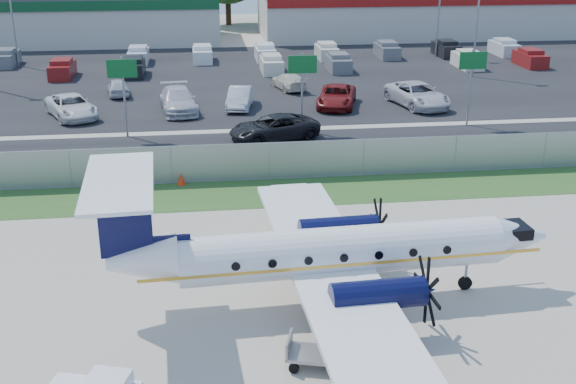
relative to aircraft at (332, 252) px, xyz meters
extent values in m
plane|color=#B7AD9B|center=(-0.90, -0.97, -1.94)|extent=(170.00, 170.00, 0.00)
cube|color=#2D561E|center=(-0.90, 11.03, -1.93)|extent=(170.00, 4.00, 0.02)
cube|color=black|center=(-0.90, 18.03, -1.92)|extent=(170.00, 8.00, 0.02)
cube|color=black|center=(-0.90, 39.03, -1.92)|extent=(170.00, 32.00, 0.02)
cube|color=gray|center=(-0.90, 13.03, -0.94)|extent=(120.00, 0.02, 1.90)
cube|color=gray|center=(-0.90, 13.03, 0.04)|extent=(120.00, 0.06, 0.06)
cube|color=gray|center=(-0.90, 13.03, -1.89)|extent=(120.00, 0.06, 0.06)
cube|color=beige|center=(-24.90, 61.03, 0.56)|extent=(46.00, 12.00, 5.00)
cube|color=beige|center=(25.10, 61.03, 0.56)|extent=(44.00, 12.00, 5.00)
cube|color=maroon|center=(25.10, 54.93, 2.56)|extent=(44.00, 0.20, 1.00)
cylinder|color=gray|center=(-8.90, 22.03, 0.56)|extent=(0.14, 0.14, 5.00)
cube|color=#0C5923|center=(-8.90, 21.88, 2.36)|extent=(1.80, 0.08, 1.10)
cylinder|color=gray|center=(2.10, 22.03, 0.56)|extent=(0.14, 0.14, 5.00)
cube|color=#0C5923|center=(2.10, 21.88, 2.36)|extent=(1.80, 0.08, 1.10)
cylinder|color=gray|center=(13.10, 22.03, 0.56)|extent=(0.14, 0.14, 5.00)
cube|color=#0C5923|center=(13.10, 21.88, 2.36)|extent=(1.80, 0.08, 1.10)
cylinder|color=gray|center=(19.10, 37.03, 2.56)|extent=(0.18, 0.18, 9.00)
cylinder|color=gray|center=(-20.90, 47.03, 2.56)|extent=(0.18, 0.18, 9.00)
cylinder|color=gray|center=(19.10, 47.03, 2.56)|extent=(0.18, 0.18, 9.00)
cylinder|color=white|center=(0.36, 0.02, 0.00)|extent=(11.33, 2.28, 1.71)
cone|color=white|center=(6.97, 0.35, 0.00)|extent=(2.06, 1.81, 1.71)
cone|color=white|center=(-6.43, -0.33, 0.18)|extent=(2.42, 1.83, 1.71)
cube|color=black|center=(6.79, 0.34, 0.31)|extent=(0.87, 1.21, 0.41)
cube|color=white|center=(-0.09, 0.00, -0.50)|extent=(3.68, 15.97, 0.20)
cylinder|color=black|center=(1.03, -2.56, -0.36)|extent=(3.11, 1.14, 0.99)
cylinder|color=black|center=(0.77, 2.65, -0.36)|extent=(3.11, 1.14, 0.99)
cube|color=black|center=(-6.88, -0.35, 1.71)|extent=(1.72, 0.25, 2.61)
cube|color=white|center=(-6.97, -0.35, 3.02)|extent=(2.44, 5.68, 0.13)
cylinder|color=gray|center=(5.03, 0.25, -1.35)|extent=(0.11, 0.11, 1.17)
cylinder|color=black|center=(5.03, 0.25, -1.68)|extent=(0.51, 0.19, 0.50)
cylinder|color=black|center=(0.04, -2.61, -1.65)|extent=(0.59, 0.39, 0.58)
cylinder|color=black|center=(-0.22, 2.60, -1.65)|extent=(0.59, 0.39, 0.58)
cube|color=gray|center=(-1.13, -3.86, -1.54)|extent=(2.00, 1.52, 0.11)
cube|color=gray|center=(-1.94, -3.63, -1.27)|extent=(0.37, 1.04, 0.53)
cube|color=gray|center=(-0.33, -4.10, -1.27)|extent=(0.37, 1.04, 0.53)
cylinder|color=black|center=(-1.87, -4.16, -1.78)|extent=(0.34, 0.19, 0.32)
cylinder|color=black|center=(-1.59, -3.22, -1.78)|extent=(0.34, 0.19, 0.32)
cylinder|color=black|center=(-0.67, -4.51, -1.78)|extent=(0.34, 0.19, 0.32)
cylinder|color=black|center=(-0.40, -3.57, -1.78)|extent=(0.34, 0.19, 0.32)
cone|color=#EF3007|center=(-5.44, 12.82, -1.65)|extent=(0.38, 0.38, 0.57)
cube|color=#EF3007|center=(-5.44, 12.82, -1.92)|extent=(0.40, 0.40, 0.03)
imported|color=black|center=(0.11, 20.22, -1.94)|extent=(6.03, 4.05, 1.54)
imported|color=silver|center=(-13.04, 27.25, -1.94)|extent=(4.57, 6.10, 1.54)
imported|color=silver|center=(-5.83, 27.96, -1.94)|extent=(3.00, 5.98, 1.67)
imported|color=silver|center=(-1.47, 28.49, -1.94)|extent=(2.32, 4.71, 1.49)
imported|color=maroon|center=(5.50, 28.06, -1.94)|extent=(3.93, 5.96, 1.52)
imported|color=silver|center=(11.33, 27.45, -1.94)|extent=(4.06, 6.57, 1.70)
imported|color=silver|center=(-10.53, 33.67, -1.94)|extent=(2.16, 4.08, 1.32)
imported|color=beige|center=(2.77, 34.14, -1.94)|extent=(2.82, 4.75, 1.29)
camera|label=1|loc=(-4.29, -22.26, 10.75)|focal=45.00mm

